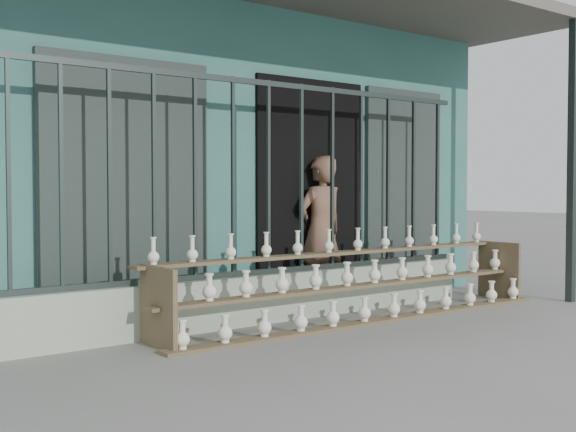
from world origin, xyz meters
TOP-DOWN VIEW (x-y plane):
  - ground at (0.00, 0.00)m, footprint 60.00×60.00m
  - workshop_building at (0.00, 4.23)m, footprint 7.40×6.60m
  - parapet_wall at (0.00, 1.30)m, footprint 5.00×0.20m
  - security_fence at (-0.00, 1.30)m, footprint 5.00×0.04m
  - shelf_rack at (0.80, 0.89)m, footprint 4.50×0.68m
  - elderly_woman at (0.94, 1.66)m, footprint 0.60×0.40m

SIDE VIEW (x-z plane):
  - ground at x=0.00m, z-range 0.00..0.00m
  - parapet_wall at x=0.00m, z-range 0.00..0.45m
  - shelf_rack at x=0.80m, z-range -0.07..0.79m
  - elderly_woman at x=0.94m, z-range 0.00..1.59m
  - security_fence at x=0.00m, z-range 0.45..2.25m
  - workshop_building at x=0.00m, z-range 0.02..3.23m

